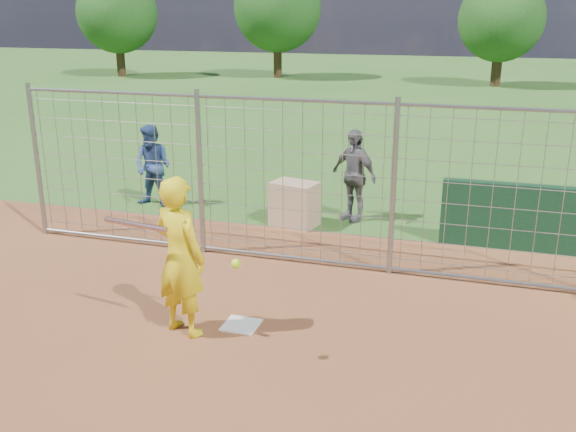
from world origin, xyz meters
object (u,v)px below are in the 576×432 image
(bystander_b, at_px, (354,175))
(equipment_bin, at_px, (295,204))
(batter, at_px, (180,257))
(bystander_a, at_px, (153,166))

(bystander_b, bearing_deg, equipment_bin, -115.34)
(batter, relative_size, equipment_bin, 2.44)
(batter, relative_size, bystander_a, 1.21)
(bystander_a, xyz_separation_m, equipment_bin, (3.00, -0.34, -0.41))
(batter, height_order, bystander_a, batter)
(bystander_a, bearing_deg, equipment_bin, -2.52)
(bystander_b, distance_m, equipment_bin, 1.22)
(batter, xyz_separation_m, bystander_a, (-2.87, 4.63, -0.17))
(equipment_bin, bearing_deg, bystander_b, 47.55)
(equipment_bin, bearing_deg, batter, -78.67)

